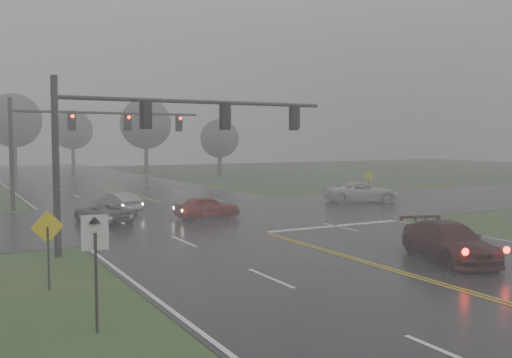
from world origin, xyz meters
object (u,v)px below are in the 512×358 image
car_grey (103,223)px  sedan_silver (117,213)px  sedan_maroon (449,261)px  sedan_red (207,219)px  signal_gantry_far (75,132)px  signal_gantry_near (150,131)px  pickup_white (362,202)px

car_grey → sedan_silver: bearing=-129.1°
sedan_maroon → sedan_red: sedan_maroon is taller
sedan_red → signal_gantry_far: size_ratio=0.29×
sedan_silver → car_grey: 4.59m
signal_gantry_near → signal_gantry_far: (0.20, 17.00, 0.16)m
sedan_maroon → sedan_silver: sedan_maroon is taller
pickup_white → car_grey: bearing=113.1°
pickup_white → signal_gantry_near: 22.50m
sedan_red → pickup_white: pickup_white is taller
sedan_maroon → car_grey: bearing=136.6°
sedan_red → sedan_silver: sedan_red is taller
sedan_maroon → sedan_red: 15.85m
signal_gantry_near → pickup_white: bearing=26.3°
sedan_silver → pickup_white: size_ratio=0.72×
sedan_silver → pickup_white: 17.98m
sedan_silver → signal_gantry_far: 7.07m
sedan_maroon → pickup_white: 20.63m
sedan_silver → pickup_white: bearing=155.4°
car_grey → signal_gantry_far: bearing=-105.7°
pickup_white → signal_gantry_far: size_ratio=0.41×
sedan_maroon → sedan_red: bearing=119.6°
sedan_red → signal_gantry_far: 12.43m
sedan_maroon → car_grey: size_ratio=1.20×
sedan_red → sedan_silver: bearing=38.5°
pickup_white → signal_gantry_far: signal_gantry_far is taller
car_grey → signal_gantry_far: 10.05m
sedan_red → signal_gantry_far: signal_gantry_far is taller
car_grey → pickup_white: 19.73m
car_grey → signal_gantry_near: bearing=76.2°
car_grey → signal_gantry_near: size_ratio=0.33×
sedan_maroon → signal_gantry_near: bearing=156.0°
sedan_silver → signal_gantry_near: bearing=66.1°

